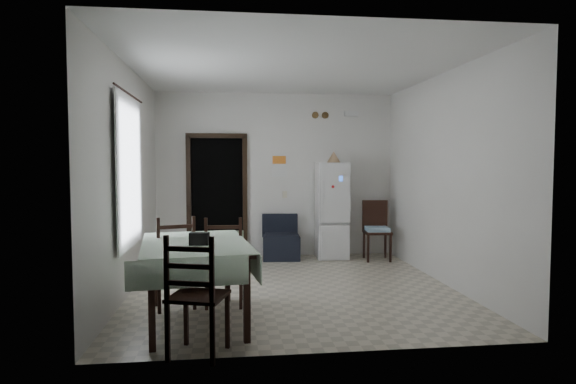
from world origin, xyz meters
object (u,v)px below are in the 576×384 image
(dining_table, at_px, (195,282))
(dining_chair_far_right, at_px, (224,260))
(dining_chair_far_left, at_px, (173,261))
(fridge, at_px, (332,210))
(navy_seat, at_px, (281,237))
(corner_chair, at_px, (377,231))
(dining_chair_near_head, at_px, (198,294))

(dining_table, relative_size, dining_chair_far_right, 1.54)
(dining_chair_far_left, bearing_deg, fridge, -149.75)
(dining_table, relative_size, dining_chair_far_left, 1.52)
(fridge, distance_m, dining_chair_far_left, 3.59)
(navy_seat, xyz_separation_m, dining_chair_far_right, (-0.95, -2.62, 0.14))
(corner_chair, bearing_deg, dining_chair_far_right, -132.64)
(corner_chair, height_order, dining_chair_near_head, dining_chair_near_head)
(navy_seat, distance_m, corner_chair, 1.65)
(fridge, xyz_separation_m, dining_table, (-2.13, -3.21, -0.41))
(corner_chair, bearing_deg, dining_table, -129.17)
(dining_chair_far_right, bearing_deg, corner_chair, -135.77)
(navy_seat, relative_size, dining_chair_far_left, 0.71)
(dining_table, height_order, dining_chair_near_head, dining_chair_near_head)
(navy_seat, relative_size, corner_chair, 0.75)
(corner_chair, height_order, dining_chair_far_right, dining_chair_far_right)
(fridge, relative_size, navy_seat, 2.20)
(navy_seat, height_order, corner_chair, corner_chair)
(fridge, bearing_deg, dining_chair_far_left, -130.77)
(corner_chair, xyz_separation_m, dining_chair_near_head, (-2.77, -3.78, 0.03))
(corner_chair, xyz_separation_m, dining_chair_far_right, (-2.57, -2.31, 0.02))
(navy_seat, relative_size, dining_chair_near_head, 0.71)
(dining_table, bearing_deg, dining_chair_far_right, 56.20)
(navy_seat, bearing_deg, dining_chair_near_head, -102.06)
(fridge, relative_size, dining_chair_far_right, 1.60)
(fridge, xyz_separation_m, navy_seat, (-0.89, 0.00, -0.46))
(dining_table, bearing_deg, navy_seat, 61.28)
(corner_chair, height_order, dining_table, corner_chair)
(dining_chair_near_head, bearing_deg, dining_table, -66.80)
(fridge, distance_m, navy_seat, 1.00)
(navy_seat, bearing_deg, dining_chair_far_right, -106.21)
(dining_table, distance_m, dining_chair_far_right, 0.67)
(dining_table, bearing_deg, dining_chair_near_head, -92.04)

